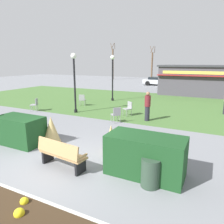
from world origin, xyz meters
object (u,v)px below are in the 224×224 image
at_px(person_strolling, 147,106).
at_px(tree_left_bg, 152,66).
at_px(lamppost_mid, 74,76).
at_px(food_kiosk, 209,80).
at_px(cafe_chair_east, 128,107).
at_px(cafe_chair_west, 116,114).
at_px(cafe_chair_north, 35,104).
at_px(lamppost_far, 113,72).
at_px(tree_right_bg, 113,63).
at_px(trash_bin, 150,173).
at_px(park_bench, 61,154).
at_px(cafe_chair_center, 82,99).
at_px(parked_car_center_slot, 196,82).
at_px(parked_car_west_slot, 158,81).

relative_size(person_strolling, tree_left_bg, 0.28).
distance_m(lamppost_mid, food_kiosk, 14.30).
bearing_deg(cafe_chair_east, cafe_chair_west, -89.69).
height_order(cafe_chair_north, tree_left_bg, tree_left_bg).
bearing_deg(cafe_chair_west, lamppost_far, 117.98).
xyz_separation_m(lamppost_far, tree_right_bg, (-10.31, 20.99, 0.58)).
bearing_deg(cafe_chair_west, tree_left_bg, 102.11).
distance_m(cafe_chair_west, cafe_chair_north, 6.24).
bearing_deg(trash_bin, tree_right_bg, 117.82).
distance_m(lamppost_far, cafe_chair_west, 7.24).
bearing_deg(cafe_chair_north, park_bench, -38.99).
bearing_deg(cafe_chair_center, food_kiosk, 50.09).
distance_m(cafe_chair_north, tree_right_bg, 28.12).
xyz_separation_m(lamppost_mid, lamppost_far, (0.23, 5.14, 0.00)).
height_order(cafe_chair_west, cafe_chair_center, same).
height_order(cafe_chair_north, person_strolling, person_strolling).
xyz_separation_m(park_bench, cafe_chair_north, (-6.90, 5.59, 0.05)).
bearing_deg(cafe_chair_west, cafe_chair_center, 144.89).
height_order(tree_left_bg, tree_right_bg, tree_right_bg).
height_order(food_kiosk, person_strolling, food_kiosk).
height_order(cafe_chair_east, cafe_chair_center, same).
bearing_deg(trash_bin, park_bench, -174.54).
relative_size(parked_car_center_slot, tree_right_bg, 0.62).
bearing_deg(lamppost_far, tree_right_bg, 116.15).
distance_m(cafe_chair_center, cafe_chair_north, 3.50).
height_order(person_strolling, tree_right_bg, tree_right_bg).
distance_m(cafe_chair_east, cafe_chair_center, 4.53).
distance_m(food_kiosk, cafe_chair_center, 13.15).
distance_m(food_kiosk, parked_car_west_slot, 9.99).
bearing_deg(lamppost_mid, trash_bin, -41.67).
xyz_separation_m(parked_car_west_slot, tree_right_bg, (-10.70, 6.88, 2.39)).
distance_m(cafe_chair_east, tree_right_bg, 28.84).
height_order(lamppost_far, cafe_chair_west, lamppost_far).
relative_size(park_bench, tree_right_bg, 0.26).
xyz_separation_m(parked_car_west_slot, tree_left_bg, (-2.92, 6.76, 1.99)).
xyz_separation_m(lamppost_mid, cafe_chair_east, (3.49, 0.79, -1.93)).
bearing_deg(park_bench, lamppost_far, 108.69).
bearing_deg(person_strolling, parked_car_west_slot, -50.47).
height_order(lamppost_far, trash_bin, lamppost_far).
bearing_deg(food_kiosk, park_bench, -100.33).
bearing_deg(trash_bin, cafe_chair_center, 133.52).
distance_m(parked_car_center_slot, tree_right_bg, 17.49).
xyz_separation_m(parked_car_center_slot, tree_right_bg, (-15.90, 6.88, 2.39)).
height_order(person_strolling, tree_left_bg, tree_left_bg).
relative_size(lamppost_far, parked_car_center_slot, 0.92).
distance_m(person_strolling, tree_left_bg, 26.91).
xyz_separation_m(lamppost_far, parked_car_west_slot, (0.40, 14.11, -1.81)).
bearing_deg(cafe_chair_west, cafe_chair_north, 178.96).
bearing_deg(cafe_chair_center, cafe_chair_east, -16.01).
relative_size(lamppost_mid, trash_bin, 4.83).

